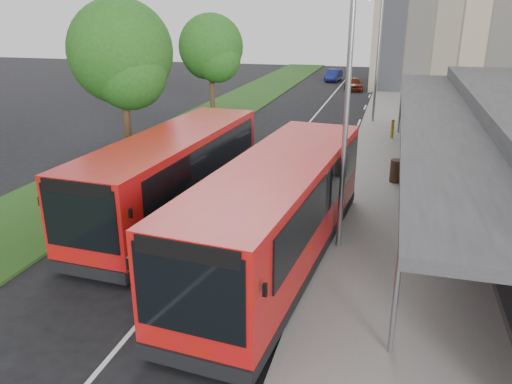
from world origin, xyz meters
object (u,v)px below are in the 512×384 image
car_far (334,75)px  tree_far (211,51)px  lamp_post_far (377,52)px  litter_bin (396,171)px  car_near (353,84)px  bus_second (174,175)px  lamp_post_near (344,101)px  bus_main (278,212)px  bollard (392,129)px  tree_mid (122,59)px

car_far → tree_far: bearing=-99.9°
lamp_post_far → litter_bin: (1.74, -12.97, -4.08)m
car_far → lamp_post_far: bearing=-71.6°
lamp_post_far → car_near: lamp_post_far is taller
bus_second → lamp_post_near: bearing=-9.2°
car_near → litter_bin: bearing=-94.1°
lamp_post_far → bus_main: size_ratio=0.71×
bus_main → car_far: bus_main is taller
bus_second → bollard: (7.50, 14.01, -0.87)m
bus_main → tree_mid: bearing=143.8°
bollard → car_far: size_ratio=0.29×
tree_far → litter_bin: 18.05m
bus_second → car_near: (3.50, 33.92, -0.95)m
tree_far → lamp_post_near: lamp_post_near is taller
litter_bin → bollard: 8.29m
bus_second → bollard: bearing=64.7°
lamp_post_far → lamp_post_near: bearing=-90.0°
car_near → lamp_post_far: bearing=-93.2°
lamp_post_near → lamp_post_far: same height
bollard → car_near: (-4.01, 19.91, -0.08)m
bus_main → car_far: 43.08m
bus_second → car_far: bus_second is taller
tree_mid → lamp_post_near: 13.18m
tree_mid → lamp_post_near: lamp_post_near is taller
litter_bin → bollard: bearing=92.2°
lamp_post_near → car_near: 35.55m
tree_far → litter_bin: bearing=-43.1°
lamp_post_near → lamp_post_far: size_ratio=1.00×
bus_main → car_far: size_ratio=2.99×
lamp_post_near → bus_main: 3.73m
bus_second → lamp_post_far: bearing=74.9°
car_near → car_far: (-2.72, 6.37, 0.01)m
bus_second → litter_bin: 9.74m
litter_bin → car_far: bearing=101.5°
lamp_post_near → bus_main: lamp_post_near is taller
lamp_post_far → bollard: size_ratio=7.35×
car_near → car_far: 6.92m
lamp_post_near → car_near: lamp_post_near is taller
tree_mid → litter_bin: (12.87, -0.02, -4.41)m
lamp_post_near → lamp_post_far: bearing=90.0°
lamp_post_near → tree_far: bearing=120.3°
tree_mid → bollard: size_ratio=7.20×
tree_mid → bollard: (12.55, 8.26, -4.36)m
bollard → lamp_post_far: bearing=106.9°
litter_bin → tree_mid: bearing=179.9°
lamp_post_far → bus_main: bearing=-94.3°
bollard → tree_mid: bearing=-146.7°
tree_far → bus_main: 22.70m
lamp_post_near → lamp_post_far: (0.00, 20.00, 0.00)m
tree_far → car_near: bearing=62.1°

